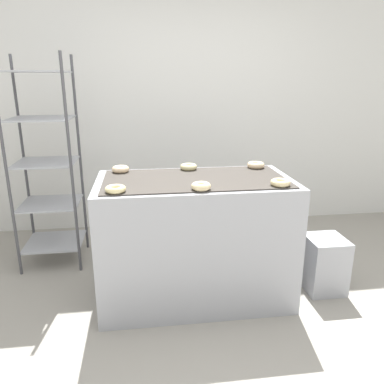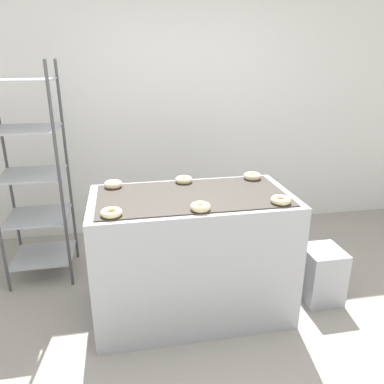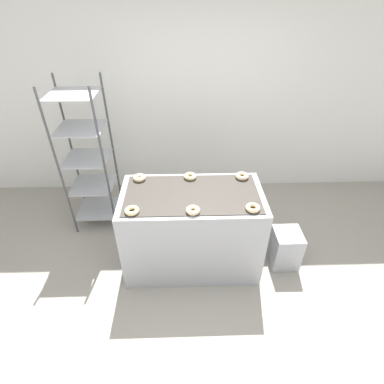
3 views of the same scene
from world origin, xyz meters
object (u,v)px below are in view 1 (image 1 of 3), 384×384
Objects in this scene: glaze_bin at (324,264)px; donut_near_center at (200,186)px; fryer_machine at (195,239)px; donut_far_right at (256,165)px; donut_far_left at (121,169)px; donut_near_left at (115,189)px; donut_far_center at (189,167)px; donut_near_right at (280,183)px; baking_rack_cart at (46,163)px.

donut_near_center is at bearing -168.02° from glaze_bin.
fryer_machine is 3.20× the size of glaze_bin.
glaze_bin is 3.20× the size of donut_far_right.
donut_near_left is at bearing -90.77° from donut_far_left.
donut_far_center is (-0.01, 0.27, 0.48)m from fryer_machine.
donut_near_right is 0.75m from donut_far_center.
glaze_bin is 1.28m from donut_far_center.
donut_far_right reaches higher than glaze_bin.
baking_rack_cart is 2.40m from glaze_bin.
donut_near_left is 1.16m from donut_far_right.
donut_far_right is at bearing 146.89° from glaze_bin.
baking_rack_cart reaches higher than donut_far_right.
donut_near_center reaches higher than fryer_machine.
donut_near_left is at bearing -153.77° from donut_far_right.
donut_near_left is (-0.53, -0.26, 0.48)m from fryer_machine.
donut_near_left is at bearing -57.28° from baking_rack_cart.
glaze_bin is at bearing 22.20° from donut_near_right.
fryer_machine is 0.55m from donut_near_center.
fryer_machine is 10.23× the size of donut_far_right.
donut_far_right is (0.51, 0.26, 0.48)m from fryer_machine.
donut_near_left is 0.51m from donut_far_left.
donut_far_left is (-1.04, 0.51, 0.00)m from donut_near_right.
baking_rack_cart is at bearing 143.53° from donut_far_left.
glaze_bin is at bearing -18.05° from donut_far_center.
donut_near_center is 0.53m from donut_near_right.
baking_rack_cart is 13.84× the size of donut_far_center.
donut_far_center is (-0.00, 0.54, -0.00)m from donut_near_center.
glaze_bin is at bearing -20.09° from baking_rack_cart.
donut_near_right is 0.51m from donut_far_right.
donut_near_center is (1.16, -1.00, 0.04)m from baking_rack_cart.
glaze_bin is 1.71m from donut_far_left.
donut_near_center reaches higher than donut_far_center.
donut_near_left is 0.74m from donut_far_center.
donut_near_right is at bearing 2.08° from donut_near_center.
fryer_machine is 10.78× the size of donut_far_left.
glaze_bin is at bearing -11.75° from donut_far_left.
baking_rack_cart reaches higher than donut_far_center.
donut_near_left is at bearing -179.76° from donut_near_right.
fryer_machine is at bearing -87.84° from donut_far_center.
donut_far_left is at bearing 134.26° from donut_near_center.
donut_far_center is 0.96× the size of donut_far_right.
donut_near_right is (1.05, 0.00, 0.00)m from donut_near_left.
fryer_machine is at bearing 176.66° from glaze_bin.
glaze_bin is 3.31× the size of donut_near_right.
donut_near_left is 1.00× the size of donut_far_center.
donut_far_right is (-0.48, 0.31, 0.72)m from glaze_bin.
donut_near_center is at bearing -40.93° from baking_rack_cart.
donut_near_center is at bearing -91.11° from fryer_machine.
donut_far_left is at bearing 153.66° from fryer_machine.
donut_near_left is 0.96× the size of donut_far_right.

